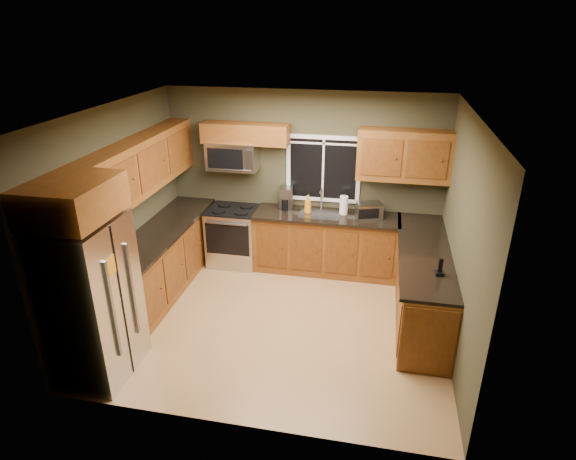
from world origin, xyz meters
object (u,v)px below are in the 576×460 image
(refrigerator, at_px, (91,300))
(range, at_px, (234,236))
(soap_bottle_a, at_px, (308,204))
(paper_towel_roll, at_px, (344,205))
(kettle, at_px, (283,200))
(soap_bottle_c, at_px, (285,205))
(toaster_oven, at_px, (369,210))
(microwave, at_px, (233,156))
(coffee_maker, at_px, (286,199))
(cordless_phone, at_px, (440,270))

(refrigerator, relative_size, range, 1.92)
(refrigerator, bearing_deg, soap_bottle_a, 56.42)
(paper_towel_roll, distance_m, soap_bottle_a, 0.53)
(kettle, xyz_separation_m, paper_towel_roll, (0.93, -0.06, 0.02))
(soap_bottle_c, bearing_deg, kettle, 120.90)
(kettle, xyz_separation_m, soap_bottle_a, (0.40, -0.13, 0.02))
(range, xyz_separation_m, toaster_oven, (2.08, 0.03, 0.58))
(microwave, bearing_deg, coffee_maker, 2.27)
(kettle, distance_m, soap_bottle_c, 0.08)
(range, height_order, microwave, microwave)
(range, distance_m, toaster_oven, 2.16)
(coffee_maker, xyz_separation_m, paper_towel_roll, (0.89, -0.07, -0.01))
(refrigerator, relative_size, soap_bottle_a, 6.44)
(refrigerator, distance_m, soap_bottle_a, 3.37)
(soap_bottle_a, distance_m, soap_bottle_c, 0.38)
(microwave, relative_size, soap_bottle_a, 2.72)
(refrigerator, height_order, range, refrigerator)
(coffee_maker, bearing_deg, toaster_oven, -6.23)
(kettle, height_order, paper_towel_roll, paper_towel_roll)
(microwave, relative_size, coffee_maker, 2.32)
(range, distance_m, soap_bottle_c, 0.98)
(refrigerator, height_order, microwave, microwave)
(soap_bottle_a, bearing_deg, cordless_phone, -41.71)
(refrigerator, xyz_separation_m, range, (0.69, 2.77, -0.43))
(microwave, relative_size, paper_towel_roll, 2.46)
(refrigerator, height_order, coffee_maker, refrigerator)
(microwave, height_order, soap_bottle_c, microwave)
(kettle, relative_size, soap_bottle_a, 0.96)
(range, height_order, coffee_maker, coffee_maker)
(coffee_maker, bearing_deg, kettle, -165.98)
(refrigerator, xyz_separation_m, cordless_phone, (3.64, 1.21, 0.10))
(toaster_oven, relative_size, paper_towel_roll, 1.35)
(kettle, height_order, soap_bottle_c, kettle)
(soap_bottle_c, xyz_separation_m, cordless_phone, (2.15, -1.66, -0.02))
(soap_bottle_a, height_order, soap_bottle_c, soap_bottle_a)
(toaster_oven, relative_size, soap_bottle_a, 1.49)
(refrigerator, xyz_separation_m, soap_bottle_a, (1.86, 2.80, 0.18))
(range, height_order, cordless_phone, cordless_phone)
(range, height_order, soap_bottle_a, soap_bottle_a)
(toaster_oven, bearing_deg, paper_towel_roll, 170.36)
(refrigerator, relative_size, cordless_phone, 8.63)
(microwave, distance_m, soap_bottle_a, 1.34)
(coffee_maker, distance_m, kettle, 0.05)
(microwave, bearing_deg, refrigerator, -103.34)
(toaster_oven, height_order, soap_bottle_c, toaster_oven)
(refrigerator, height_order, toaster_oven, refrigerator)
(refrigerator, xyz_separation_m, soap_bottle_c, (1.49, 2.87, 0.12))
(refrigerator, relative_size, soap_bottle_c, 11.58)
(soap_bottle_a, bearing_deg, microwave, 174.84)
(range, distance_m, microwave, 1.27)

